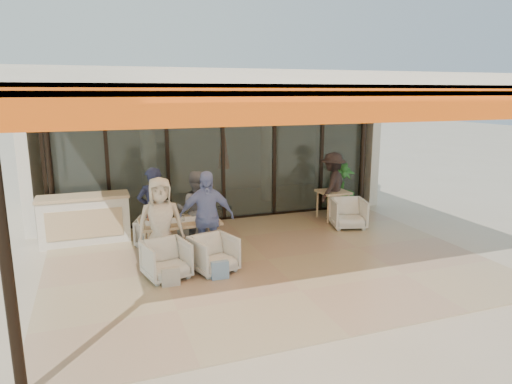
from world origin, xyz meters
TOP-DOWN VIEW (x-y plane):
  - ground at (0.00, 0.00)m, footprint 70.00×70.00m
  - terrace_floor at (0.00, 0.00)m, footprint 8.00×6.00m
  - terrace_structure at (0.00, -0.26)m, footprint 8.00×6.00m
  - glass_storefront at (0.00, 3.00)m, footprint 8.08×0.10m
  - interior_block at (0.01, 5.31)m, footprint 9.05×3.62m
  - host_counter at (-3.25, 2.30)m, footprint 1.85×0.65m
  - dining_table at (-1.52, 0.76)m, footprint 1.50×0.90m
  - chair_far_left at (-1.94, 1.71)m, footprint 0.79×0.76m
  - chair_far_right at (-1.10, 1.71)m, footprint 0.71×0.68m
  - chair_near_left at (-1.94, -0.19)m, footprint 0.84×0.81m
  - chair_near_right at (-1.10, -0.19)m, footprint 0.87×0.84m
  - diner_navy at (-1.94, 1.21)m, footprint 0.66×0.47m
  - diner_grey at (-1.10, 1.21)m, footprint 0.93×0.82m
  - diner_cream at (-1.94, 0.31)m, footprint 0.84×0.56m
  - diner_periwinkle at (-1.10, 0.31)m, footprint 1.08×0.56m
  - tote_bag_cream at (-1.94, -0.59)m, footprint 0.30×0.10m
  - tote_bag_blue at (-1.10, -0.59)m, footprint 0.30×0.10m
  - side_table at (2.58, 2.09)m, footprint 0.70×0.70m
  - side_chair at (2.58, 1.34)m, footprint 0.92×0.89m
  - standing_woman at (2.59, 2.16)m, footprint 1.24×1.20m
  - potted_palm at (3.14, 2.72)m, footprint 0.92×0.92m

SIDE VIEW (x-z plane):
  - ground at x=0.00m, z-range 0.00..0.00m
  - terrace_floor at x=0.00m, z-range 0.00..0.01m
  - tote_bag_cream at x=-1.94m, z-range 0.00..0.34m
  - tote_bag_blue at x=-1.10m, z-range 0.00..0.34m
  - chair_far_right at x=-1.10m, z-range 0.00..0.64m
  - chair_far_left at x=-1.94m, z-range 0.00..0.65m
  - chair_near_right at x=-1.10m, z-range 0.00..0.73m
  - chair_near_left at x=-1.94m, z-range 0.00..0.73m
  - side_chair at x=2.58m, z-range 0.00..0.78m
  - host_counter at x=-3.25m, z-range 0.01..1.05m
  - side_table at x=2.58m, z-range 0.27..1.01m
  - potted_palm at x=3.14m, z-range 0.00..1.37m
  - dining_table at x=-1.52m, z-range 0.22..1.15m
  - diner_grey at x=-1.10m, z-range 0.00..1.61m
  - diner_cream at x=-1.94m, z-range 0.00..1.69m
  - standing_woman at x=2.59m, z-range 0.00..1.70m
  - diner_navy at x=-1.94m, z-range 0.00..1.74m
  - diner_periwinkle at x=-1.10m, z-range 0.00..1.76m
  - glass_storefront at x=0.00m, z-range 0.00..3.20m
  - interior_block at x=0.01m, z-range 0.47..3.99m
  - terrace_structure at x=0.00m, z-range 1.55..4.95m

